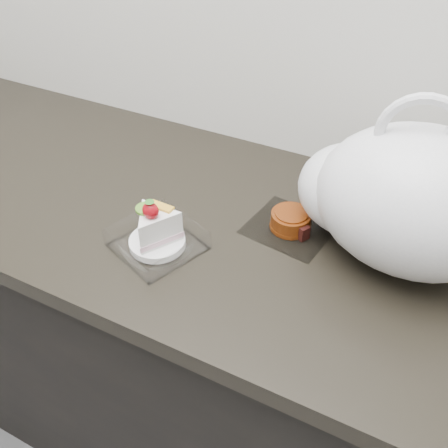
% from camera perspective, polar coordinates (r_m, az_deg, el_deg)
% --- Properties ---
extents(counter, '(2.04, 0.64, 0.90)m').
position_cam_1_polar(counter, '(1.38, -3.98, -12.85)').
color(counter, black).
rests_on(counter, ground).
extents(cake_tray, '(0.19, 0.19, 0.11)m').
position_cam_1_polar(cake_tray, '(0.94, -7.73, -1.19)').
color(cake_tray, white).
rests_on(cake_tray, counter).
extents(mooncake_wrap, '(0.18, 0.17, 0.04)m').
position_cam_1_polar(mooncake_wrap, '(1.00, 7.68, 0.22)').
color(mooncake_wrap, white).
rests_on(mooncake_wrap, counter).
extents(plastic_bag, '(0.40, 0.28, 0.32)m').
position_cam_1_polar(plastic_bag, '(0.91, 19.87, 2.80)').
color(plastic_bag, white).
rests_on(plastic_bag, counter).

